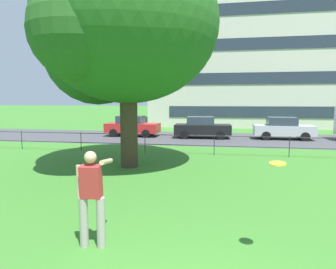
{
  "coord_description": "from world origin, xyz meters",
  "views": [
    {
      "loc": [
        0.23,
        -2.69,
        2.68
      ],
      "look_at": [
        -1.47,
        7.08,
        1.54
      ],
      "focal_mm": 31.62,
      "sensor_mm": 36.0,
      "label": 1
    }
  ],
  "objects_px": {
    "car_black_left": "(202,127)",
    "frisbee": "(277,164)",
    "apartment_building_background": "(284,36)",
    "car_red_right": "(132,126)",
    "person_thrower": "(92,196)",
    "tree_large_lawn": "(120,33)",
    "car_silver_center": "(283,128)"
  },
  "relations": [
    {
      "from": "car_silver_center",
      "to": "tree_large_lawn",
      "type": "bearing_deg",
      "value": -130.72
    },
    {
      "from": "person_thrower",
      "to": "car_black_left",
      "type": "relative_size",
      "value": 0.44
    },
    {
      "from": "person_thrower",
      "to": "apartment_building_background",
      "type": "distance_m",
      "value": 33.15
    },
    {
      "from": "frisbee",
      "to": "car_black_left",
      "type": "height_order",
      "value": "frisbee"
    },
    {
      "from": "person_thrower",
      "to": "car_silver_center",
      "type": "bearing_deg",
      "value": 68.28
    },
    {
      "from": "car_silver_center",
      "to": "car_black_left",
      "type": "bearing_deg",
      "value": -177.22
    },
    {
      "from": "person_thrower",
      "to": "car_silver_center",
      "type": "height_order",
      "value": "person_thrower"
    },
    {
      "from": "tree_large_lawn",
      "to": "car_silver_center",
      "type": "bearing_deg",
      "value": 49.28
    },
    {
      "from": "person_thrower",
      "to": "apartment_building_background",
      "type": "relative_size",
      "value": 0.06
    },
    {
      "from": "car_red_right",
      "to": "car_black_left",
      "type": "xyz_separation_m",
      "value": [
        5.28,
        -0.23,
        0.0
      ]
    },
    {
      "from": "frisbee",
      "to": "car_black_left",
      "type": "bearing_deg",
      "value": 97.56
    },
    {
      "from": "frisbee",
      "to": "apartment_building_background",
      "type": "height_order",
      "value": "apartment_building_background"
    },
    {
      "from": "car_silver_center",
      "to": "apartment_building_background",
      "type": "relative_size",
      "value": 0.14
    },
    {
      "from": "car_black_left",
      "to": "person_thrower",
      "type": "bearing_deg",
      "value": -93.65
    },
    {
      "from": "tree_large_lawn",
      "to": "car_red_right",
      "type": "bearing_deg",
      "value": 104.32
    },
    {
      "from": "tree_large_lawn",
      "to": "car_red_right",
      "type": "distance_m",
      "value": 11.04
    },
    {
      "from": "frisbee",
      "to": "car_silver_center",
      "type": "relative_size",
      "value": 0.09
    },
    {
      "from": "car_red_right",
      "to": "apartment_building_background",
      "type": "relative_size",
      "value": 0.14
    },
    {
      "from": "car_black_left",
      "to": "apartment_building_background",
      "type": "xyz_separation_m",
      "value": [
        8.12,
        14.21,
        8.98
      ]
    },
    {
      "from": "car_red_right",
      "to": "car_black_left",
      "type": "relative_size",
      "value": 0.99
    },
    {
      "from": "car_red_right",
      "to": "apartment_building_background",
      "type": "height_order",
      "value": "apartment_building_background"
    },
    {
      "from": "person_thrower",
      "to": "frisbee",
      "type": "distance_m",
      "value": 3.28
    },
    {
      "from": "person_thrower",
      "to": "car_black_left",
      "type": "distance_m",
      "value": 16.44
    },
    {
      "from": "car_red_right",
      "to": "frisbee",
      "type": "bearing_deg",
      "value": -65.74
    },
    {
      "from": "frisbee",
      "to": "car_red_right",
      "type": "xyz_separation_m",
      "value": [
        -7.45,
        16.53,
        -0.88
      ]
    },
    {
      "from": "tree_large_lawn",
      "to": "car_black_left",
      "type": "xyz_separation_m",
      "value": [
        2.8,
        9.49,
        -4.63
      ]
    },
    {
      "from": "car_red_right",
      "to": "car_black_left",
      "type": "distance_m",
      "value": 5.29
    },
    {
      "from": "tree_large_lawn",
      "to": "car_red_right",
      "type": "xyz_separation_m",
      "value": [
        -2.48,
        9.71,
        -4.63
      ]
    },
    {
      "from": "car_silver_center",
      "to": "car_red_right",
      "type": "bearing_deg",
      "value": -179.76
    },
    {
      "from": "car_black_left",
      "to": "car_red_right",
      "type": "bearing_deg",
      "value": 177.54
    },
    {
      "from": "tree_large_lawn",
      "to": "car_red_right",
      "type": "relative_size",
      "value": 2.13
    },
    {
      "from": "car_black_left",
      "to": "frisbee",
      "type": "bearing_deg",
      "value": -82.44
    }
  ]
}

